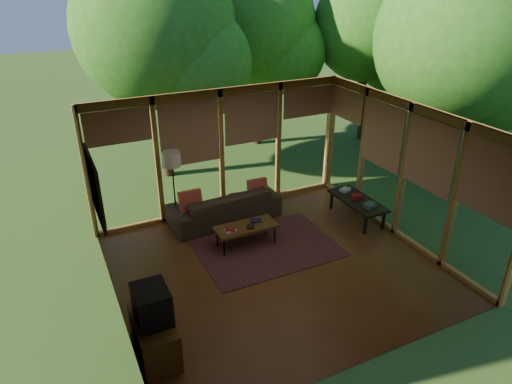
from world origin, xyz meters
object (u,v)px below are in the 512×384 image
sofa (224,205)px  media_cabinet (154,337)px  television (152,305)px  coffee_table (246,227)px  floor_lamp (172,163)px  side_console (357,201)px

sofa → media_cabinet: (-2.30, -3.11, -0.04)m
television → coffee_table: bearing=41.2°
television → floor_lamp: floor_lamp is taller
floor_lamp → media_cabinet: bearing=-111.5°
sofa → media_cabinet: 3.87m
media_cabinet → coffee_table: 3.05m
sofa → side_console: bearing=152.0°
sofa → television: size_ratio=4.22×
sofa → television: 3.89m
television → floor_lamp: bearing=68.8°
sofa → coffee_table: 1.11m
sofa → coffee_table: size_ratio=1.93×
media_cabinet → floor_lamp: floor_lamp is taller
sofa → media_cabinet: sofa is taller
sofa → coffee_table: (-0.00, -1.11, 0.05)m
sofa → side_console: (2.57, -1.17, 0.07)m
side_console → floor_lamp: bearing=158.9°
media_cabinet → television: (0.02, 0.00, 0.55)m
sofa → coffee_table: bearing=86.4°
media_cabinet → coffee_table: (2.30, 2.00, 0.09)m
media_cabinet → coffee_table: media_cabinet is taller
television → side_console: 5.24m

